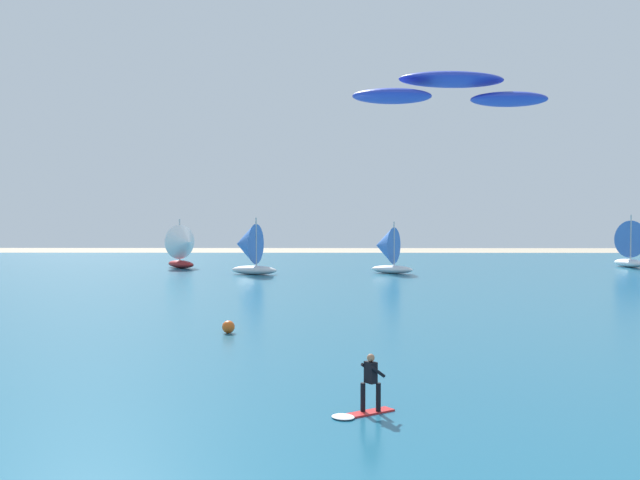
{
  "coord_description": "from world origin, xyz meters",
  "views": [
    {
      "loc": [
        0.81,
        -9.44,
        5.75
      ],
      "look_at": [
        0.62,
        13.65,
        4.88
      ],
      "focal_mm": 42.67,
      "sensor_mm": 36.0,
      "label": 1
    }
  ],
  "objects": [
    {
      "name": "sailboat_outermost",
      "position": [
        31.41,
        68.41,
        2.54
      ],
      "size": [
        4.13,
        4.73,
        5.33
      ],
      "color": "white",
      "rests_on": "ocean"
    },
    {
      "name": "marker_buoy",
      "position": [
        -3.74,
        25.57,
        0.4
      ],
      "size": [
        0.59,
        0.59,
        0.59
      ],
      "primitive_type": "sphere",
      "color": "#E55919",
      "rests_on": "ocean"
    },
    {
      "name": "kitesurfer",
      "position": [
        1.89,
        11.54,
        0.7
      ],
      "size": [
        1.93,
        1.57,
        1.67
      ],
      "color": "red",
      "rests_on": "ocean"
    },
    {
      "name": "sailboat_mid_left",
      "position": [
        6.28,
        59.96,
        2.27
      ],
      "size": [
        4.23,
        3.78,
        4.74
      ],
      "color": "white",
      "rests_on": "ocean"
    },
    {
      "name": "kite",
      "position": [
        4.72,
        14.47,
        9.53
      ],
      "size": [
        6.57,
        3.13,
        0.96
      ],
      "color": "#1E33B2"
    },
    {
      "name": "sailboat_near_shore",
      "position": [
        -13.37,
        65.82,
        2.34
      ],
      "size": [
        4.28,
        4.34,
        4.88
      ],
      "color": "maroon",
      "rests_on": "ocean"
    },
    {
      "name": "sailboat_anchored_offshore",
      "position": [
        -6.26,
        58.53,
        2.44
      ],
      "size": [
        4.56,
        4.02,
        5.12
      ],
      "color": "silver",
      "rests_on": "ocean"
    },
    {
      "name": "ocean",
      "position": [
        0.0,
        49.6,
        0.05
      ],
      "size": [
        160.0,
        90.0,
        0.1
      ],
      "primitive_type": "cube",
      "color": "#1E607F",
      "rests_on": "ground"
    }
  ]
}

